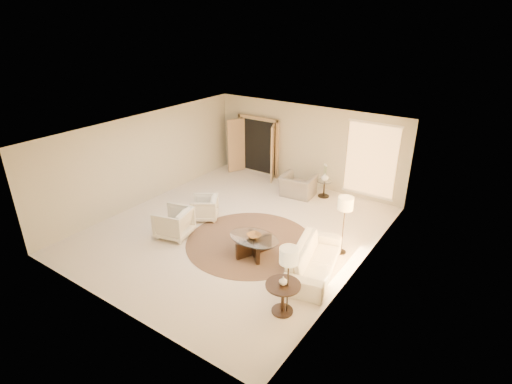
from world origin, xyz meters
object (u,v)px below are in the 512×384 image
Objects in this scene: sofa at (314,259)px; side_vase at (325,177)px; floor_lamp_near at (345,206)px; coffee_table at (254,244)px; end_vase at (283,281)px; side_table at (324,187)px; armchair_left at (204,207)px; bowl at (254,236)px; floor_lamp_far at (289,259)px; accent_chair at (298,182)px; end_table at (283,293)px; armchair_right at (174,221)px.

sofa is 8.71× the size of side_vase.
coffee_table is at bearing -143.36° from floor_lamp_near.
sofa is 1.65m from end_vase.
side_vase is (-1.76, 5.57, -0.06)m from end_vase.
coffee_table is 2.76× the size of side_table.
end_vase is 0.68× the size of side_vase.
armchair_left reaches higher than sofa.
floor_lamp_far is at bearing -38.13° from bowl.
end_vase reaches higher than armchair_left.
floor_lamp_far reaches higher than side_vase.
armchair_left is at bearing 151.30° from end_vase.
side_vase is (0.74, 0.43, 0.22)m from accent_chair.
side_table is at bearing 113.42° from armchair_left.
floor_lamp_near is (1.77, 1.31, 1.00)m from coffee_table.
armchair_left is 2.90× the size of side_vase.
side_vase is at bearing 9.62° from sofa.
bowl is (0.00, 0.00, 0.22)m from coffee_table.
floor_lamp_near is at bearing 64.24° from armchair_left.
coffee_table is 5.97× the size of side_vase.
floor_lamp_far reaches higher than end_table.
armchair_right is (-3.87, -0.64, 0.10)m from sofa.
armchair_left is at bearing -123.09° from side_vase.
accent_chair is 1.53× the size of end_table.
bowl is at bearing 139.91° from end_table.
side_table is at bearing -155.48° from accent_chair.
end_vase is (0.00, 0.00, 0.29)m from end_table.
floor_lamp_near is 2.78m from end_vase.
side_vase is (-1.85, 5.54, -0.60)m from floor_lamp_far.
armchair_left is 4.06m from side_vase.
bowl is at bearing 139.91° from end_vase.
accent_chair is at bearing 21.12° from sofa.
sofa is at bearing -99.86° from floor_lamp_near.
armchair_right is 4.26m from floor_lamp_far.
end_table is 0.84m from floor_lamp_far.
side_table is (2.22, 4.62, -0.10)m from armchair_right.
end_table is 5.84m from side_table.
floor_lamp_near is (4.06, 0.55, 0.93)m from armchair_left.
accent_chair is 3.82m from bowl.
floor_lamp_near reaches higher than armchair_right.
sofa is at bearing 118.51° from accent_chair.
end_vase is at bearing 170.96° from sofa.
armchair_right is 5.13m from side_vase.
bowl is 2.20m from end_vase.
accent_chair is 4.13× the size of side_vase.
floor_lamp_near is at bearing 90.00° from floor_lamp_far.
floor_lamp_near reaches higher than side_vase.
floor_lamp_near is at bearing -57.00° from side_vase.
sofa is 1.46× the size of coffee_table.
armchair_left reaches higher than bowl.
sofa is at bearing 93.86° from end_table.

